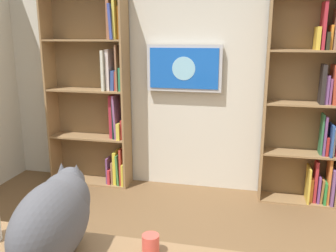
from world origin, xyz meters
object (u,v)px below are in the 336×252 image
at_px(bookshelf_left, 314,103).
at_px(bookshelf_right, 98,92).
at_px(wall_mounted_tv, 184,68).
at_px(cat, 56,216).
at_px(coffee_mug, 151,245).

height_order(bookshelf_left, bookshelf_right, bookshelf_right).
relative_size(bookshelf_left, bookshelf_right, 0.94).
xyz_separation_m(wall_mounted_tv, cat, (0.10, 2.60, -0.44)).
bearing_deg(cat, bookshelf_right, -70.57).
xyz_separation_m(bookshelf_left, wall_mounted_tv, (1.35, -0.08, 0.32)).
distance_m(bookshelf_left, wall_mounted_tv, 1.39).
xyz_separation_m(wall_mounted_tv, coffee_mug, (-0.31, 2.49, -0.59)).
bearing_deg(wall_mounted_tv, bookshelf_right, 4.48).
relative_size(bookshelf_right, coffee_mug, 23.38).
distance_m(cat, coffee_mug, 0.45).
bearing_deg(coffee_mug, wall_mounted_tv, -83.00).
height_order(wall_mounted_tv, cat, wall_mounted_tv).
distance_m(bookshelf_left, coffee_mug, 2.63).
xyz_separation_m(bookshelf_left, cat, (1.45, 2.51, -0.12)).
bearing_deg(bookshelf_right, bookshelf_left, 179.83).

